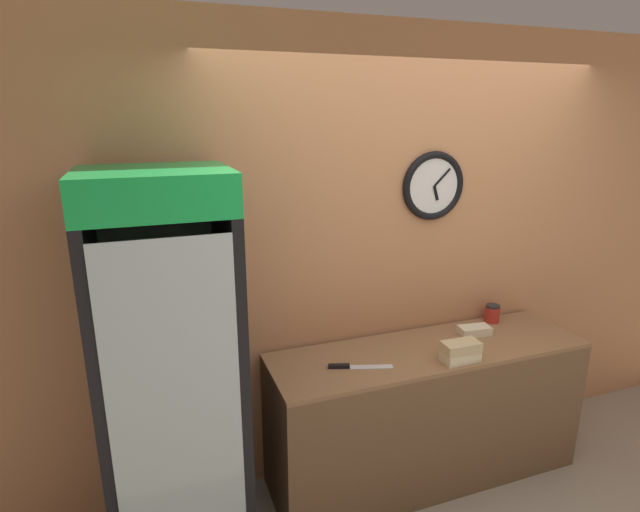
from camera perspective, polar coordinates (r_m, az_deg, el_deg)
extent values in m
cube|color=tan|center=(3.15, 9.84, 0.06)|extent=(5.20, 0.06, 2.70)
torus|color=black|center=(3.10, 12.84, 7.80)|extent=(0.41, 0.04, 0.41)
cylinder|color=white|center=(3.10, 12.84, 7.80)|extent=(0.34, 0.01, 0.34)
cube|color=black|center=(3.10, 13.11, 7.01)|extent=(0.04, 0.01, 0.09)
cube|color=black|center=(3.11, 13.81, 8.71)|extent=(0.11, 0.01, 0.11)
cube|color=brown|center=(3.28, 11.97, -17.27)|extent=(1.92, 0.55, 0.84)
cube|color=#8E6642|center=(3.07, 12.44, -10.47)|extent=(1.92, 0.55, 0.02)
cube|color=black|center=(2.86, -16.92, -11.81)|extent=(0.64, 0.04, 1.80)
cube|color=black|center=(2.61, -23.14, -15.39)|extent=(0.05, 0.65, 1.80)
cube|color=black|center=(2.62, -9.88, -14.06)|extent=(0.05, 0.65, 1.80)
cube|color=white|center=(2.84, -16.88, -12.06)|extent=(0.54, 0.02, 1.70)
cube|color=silver|center=(2.32, -15.85, -18.87)|extent=(0.54, 0.01, 1.70)
cube|color=green|center=(2.24, -18.40, 7.16)|extent=(0.64, 0.58, 0.18)
cube|color=silver|center=(2.85, -15.63, -23.30)|extent=(0.52, 0.53, 0.01)
cube|color=silver|center=(2.66, -16.17, -17.86)|extent=(0.52, 0.53, 0.01)
cube|color=silver|center=(2.50, -16.75, -11.65)|extent=(0.52, 0.53, 0.01)
cube|color=silver|center=(2.37, -17.37, -4.67)|extent=(0.52, 0.53, 0.01)
cylinder|color=#2D6B38|center=(2.26, -20.43, -12.72)|extent=(0.06, 0.06, 0.15)
cylinder|color=#2D6B38|center=(2.21, -20.70, -10.27)|extent=(0.02, 0.02, 0.06)
cylinder|color=#72337F|center=(2.15, -14.64, -4.60)|extent=(0.08, 0.08, 0.13)
cylinder|color=#72337F|center=(2.12, -14.81, -2.30)|extent=(0.03, 0.03, 0.05)
cylinder|color=orange|center=(2.27, -13.60, -12.45)|extent=(0.06, 0.06, 0.12)
cylinder|color=orange|center=(2.24, -13.74, -10.58)|extent=(0.02, 0.02, 0.05)
cylinder|color=orange|center=(2.62, -15.26, -24.80)|extent=(0.06, 0.06, 0.16)
cylinder|color=orange|center=(2.55, -15.46, -22.80)|extent=(0.03, 0.03, 0.07)
cylinder|color=#B2BCCC|center=(2.14, -21.47, -5.09)|extent=(0.07, 0.07, 0.14)
cylinder|color=#B2BCCC|center=(2.11, -21.75, -2.48)|extent=(0.03, 0.03, 0.06)
cylinder|color=gold|center=(2.44, -16.56, -19.42)|extent=(0.07, 0.07, 0.12)
cylinder|color=gold|center=(2.39, -16.72, -17.77)|extent=(0.03, 0.03, 0.05)
cube|color=beige|center=(2.94, 15.71, -10.99)|extent=(0.21, 0.12, 0.06)
cube|color=tan|center=(2.92, 15.79, -9.97)|extent=(0.21, 0.12, 0.06)
cube|color=beige|center=(3.31, 17.23, -8.12)|extent=(0.21, 0.13, 0.05)
cube|color=silver|center=(2.80, 5.87, -12.50)|extent=(0.24, 0.11, 0.00)
cube|color=black|center=(2.78, 2.17, -12.47)|extent=(0.12, 0.06, 0.02)
cylinder|color=#B72D23|center=(3.52, 19.08, -6.32)|extent=(0.10, 0.10, 0.10)
cylinder|color=#262628|center=(3.50, 19.17, -5.43)|extent=(0.09, 0.09, 0.01)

